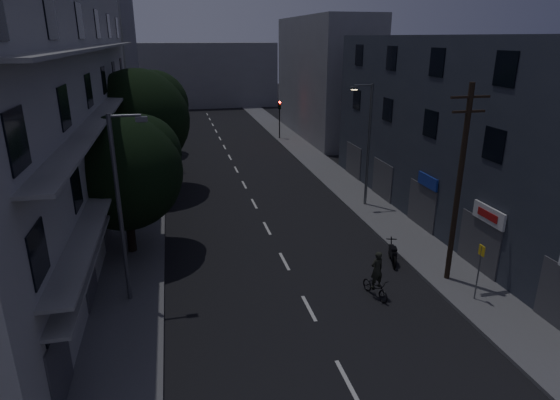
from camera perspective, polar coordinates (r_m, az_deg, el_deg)
name	(u,v)px	position (r m, az deg, el deg)	size (l,w,h in m)	color
ground	(243,183)	(37.01, -4.51, 2.10)	(160.00, 160.00, 0.00)	black
sidewalk_left	(145,188)	(36.72, -16.16, 1.36)	(3.00, 90.00, 0.15)	#565659
sidewalk_right	(333,176)	(38.73, 6.54, 2.93)	(3.00, 90.00, 0.15)	#565659
lane_markings	(233,163)	(42.97, -5.77, 4.50)	(0.15, 60.50, 0.01)	beige
building_left	(43,112)	(29.11, -26.96, 9.52)	(7.00, 36.00, 14.00)	#A1A09C
building_right	(471,134)	(29.93, 22.26, 7.46)	(6.19, 28.00, 11.00)	#2C313C
building_far_left	(106,64)	(58.49, -20.49, 15.29)	(6.00, 20.00, 16.00)	slate
building_far_right	(324,78)	(54.90, 5.38, 14.61)	(6.00, 20.00, 13.00)	slate
building_far_end	(201,75)	(80.38, -9.61, 14.82)	(24.00, 8.00, 10.00)	slate
tree_near	(125,168)	(24.78, -18.39, 3.73)	(5.86, 5.86, 7.23)	black
tree_mid	(140,116)	(34.85, -16.75, 9.78)	(7.12, 7.12, 8.76)	black
tree_far	(145,107)	(46.64, -16.18, 10.89)	(5.86, 5.86, 7.24)	black
traffic_signal_far_right	(280,112)	(52.42, -0.05, 10.73)	(0.28, 0.37, 4.10)	black
traffic_signal_far_left	(158,115)	(51.64, -14.61, 9.99)	(0.28, 0.37, 4.10)	black
street_lamp_left_near	(122,202)	(19.95, -18.74, -0.19)	(1.51, 0.25, 8.00)	slate
street_lamp_right	(367,139)	(31.11, 10.59, 7.27)	(1.51, 0.25, 8.00)	#575B5F
street_lamp_left_far	(149,116)	(41.19, -15.72, 9.78)	(1.51, 0.25, 8.00)	#525459
utility_pole	(459,182)	(21.98, 21.01, 2.04)	(1.80, 0.24, 9.00)	black
bus_stop_sign	(480,263)	(21.62, 23.18, -7.03)	(0.06, 0.35, 2.52)	#595B60
motorcycle	(393,254)	(24.54, 13.56, -6.44)	(0.76, 1.82, 1.20)	black
cyclist	(376,282)	(21.25, 11.61, -9.72)	(1.00, 1.82, 2.18)	black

